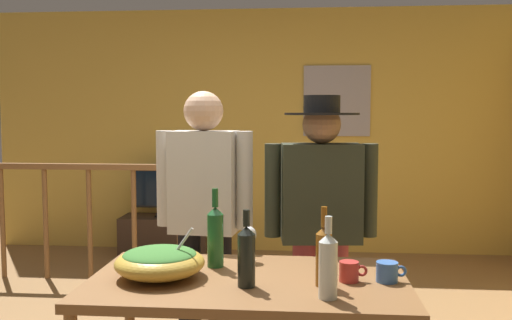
{
  "coord_description": "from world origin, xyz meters",
  "views": [
    {
      "loc": [
        0.55,
        -2.94,
        1.47
      ],
      "look_at": [
        0.31,
        -0.24,
        1.24
      ],
      "focal_mm": 39.55,
      "sensor_mm": 36.0,
      "label": 1
    }
  ],
  "objects_px": {
    "serving_table": "(248,296)",
    "mug_red": "(350,271)",
    "tv_console": "(166,236)",
    "mug_blue": "(388,272)",
    "wine_bottle_clear": "(328,265)",
    "person_standing_right": "(321,211)",
    "wine_glass": "(249,236)",
    "stair_railing": "(133,208)",
    "flat_screen_tv": "(165,189)",
    "person_standing_left": "(204,209)",
    "wine_bottle_dark": "(246,255)",
    "wine_bottle_green": "(215,235)",
    "wine_bottle_amber": "(324,255)",
    "salad_bowl": "(160,261)",
    "framed_picture": "(337,101)"
  },
  "relations": [
    {
      "from": "serving_table",
      "to": "mug_red",
      "type": "xyz_separation_m",
      "value": [
        0.43,
        -0.01,
        0.12
      ]
    },
    {
      "from": "tv_console",
      "to": "mug_blue",
      "type": "distance_m",
      "value": 3.77
    },
    {
      "from": "serving_table",
      "to": "wine_bottle_clear",
      "type": "xyz_separation_m",
      "value": [
        0.33,
        -0.23,
        0.21
      ]
    },
    {
      "from": "wine_bottle_clear",
      "to": "person_standing_right",
      "type": "distance_m",
      "value": 0.99
    },
    {
      "from": "tv_console",
      "to": "wine_glass",
      "type": "xyz_separation_m",
      "value": [
        1.16,
        -3.0,
        0.68
      ]
    },
    {
      "from": "serving_table",
      "to": "stair_railing",
      "type": "bearing_deg",
      "value": 117.6
    },
    {
      "from": "flat_screen_tv",
      "to": "mug_blue",
      "type": "relative_size",
      "value": 5.34
    },
    {
      "from": "tv_console",
      "to": "mug_red",
      "type": "height_order",
      "value": "mug_red"
    },
    {
      "from": "stair_railing",
      "to": "tv_console",
      "type": "bearing_deg",
      "value": 86.17
    },
    {
      "from": "wine_bottle_clear",
      "to": "person_standing_left",
      "type": "height_order",
      "value": "person_standing_left"
    },
    {
      "from": "wine_bottle_dark",
      "to": "wine_bottle_clear",
      "type": "xyz_separation_m",
      "value": [
        0.32,
        -0.12,
        0.0
      ]
    },
    {
      "from": "stair_railing",
      "to": "mug_blue",
      "type": "height_order",
      "value": "stair_railing"
    },
    {
      "from": "wine_bottle_green",
      "to": "tv_console",
      "type": "bearing_deg",
      "value": 108.21
    },
    {
      "from": "serving_table",
      "to": "wine_bottle_amber",
      "type": "bearing_deg",
      "value": -13.91
    },
    {
      "from": "tv_console",
      "to": "person_standing_left",
      "type": "distance_m",
      "value": 2.76
    },
    {
      "from": "salad_bowl",
      "to": "person_standing_left",
      "type": "bearing_deg",
      "value": 86.41
    },
    {
      "from": "wine_bottle_dark",
      "to": "wine_bottle_amber",
      "type": "height_order",
      "value": "wine_bottle_amber"
    },
    {
      "from": "wine_bottle_dark",
      "to": "mug_red",
      "type": "distance_m",
      "value": 0.44
    },
    {
      "from": "flat_screen_tv",
      "to": "wine_bottle_clear",
      "type": "relative_size",
      "value": 2.14
    },
    {
      "from": "wine_bottle_clear",
      "to": "wine_bottle_green",
      "type": "bearing_deg",
      "value": 141.19
    },
    {
      "from": "wine_bottle_green",
      "to": "person_standing_right",
      "type": "relative_size",
      "value": 0.23
    },
    {
      "from": "flat_screen_tv",
      "to": "wine_bottle_clear",
      "type": "distance_m",
      "value": 3.79
    },
    {
      "from": "person_standing_left",
      "to": "wine_bottle_clear",
      "type": "bearing_deg",
      "value": 129.01
    },
    {
      "from": "salad_bowl",
      "to": "wine_bottle_amber",
      "type": "bearing_deg",
      "value": -4.19
    },
    {
      "from": "framed_picture",
      "to": "serving_table",
      "type": "xyz_separation_m",
      "value": [
        -0.55,
        -3.56,
        -0.9
      ]
    },
    {
      "from": "stair_railing",
      "to": "serving_table",
      "type": "xyz_separation_m",
      "value": [
        1.25,
        -2.39,
        0.05
      ]
    },
    {
      "from": "wine_bottle_clear",
      "to": "person_standing_left",
      "type": "distance_m",
      "value": 1.18
    },
    {
      "from": "framed_picture",
      "to": "mug_blue",
      "type": "relative_size",
      "value": 5.75
    },
    {
      "from": "wine_glass",
      "to": "wine_bottle_dark",
      "type": "bearing_deg",
      "value": -85.57
    },
    {
      "from": "stair_railing",
      "to": "salad_bowl",
      "type": "xyz_separation_m",
      "value": [
        0.87,
        -2.41,
        0.2
      ]
    },
    {
      "from": "mug_blue",
      "to": "person_standing_left",
      "type": "xyz_separation_m",
      "value": [
        -0.91,
        0.76,
        0.12
      ]
    },
    {
      "from": "framed_picture",
      "to": "wine_bottle_dark",
      "type": "distance_m",
      "value": 3.78
    },
    {
      "from": "stair_railing",
      "to": "wine_bottle_clear",
      "type": "distance_m",
      "value": 3.07
    },
    {
      "from": "wine_bottle_amber",
      "to": "salad_bowl",
      "type": "bearing_deg",
      "value": 175.81
    },
    {
      "from": "wine_bottle_green",
      "to": "person_standing_left",
      "type": "height_order",
      "value": "person_standing_left"
    },
    {
      "from": "serving_table",
      "to": "wine_bottle_amber",
      "type": "height_order",
      "value": "wine_bottle_amber"
    },
    {
      "from": "flat_screen_tv",
      "to": "mug_red",
      "type": "distance_m",
      "value": 3.63
    },
    {
      "from": "framed_picture",
      "to": "person_standing_right",
      "type": "bearing_deg",
      "value": -94.66
    },
    {
      "from": "tv_console",
      "to": "wine_bottle_amber",
      "type": "distance_m",
      "value": 3.74
    },
    {
      "from": "framed_picture",
      "to": "person_standing_right",
      "type": "xyz_separation_m",
      "value": [
        -0.23,
        -2.81,
        -0.66
      ]
    },
    {
      "from": "tv_console",
      "to": "person_standing_right",
      "type": "height_order",
      "value": "person_standing_right"
    },
    {
      "from": "serving_table",
      "to": "mug_blue",
      "type": "relative_size",
      "value": 10.69
    },
    {
      "from": "wine_bottle_green",
      "to": "framed_picture",
      "type": "bearing_deg",
      "value": 78.02
    },
    {
      "from": "mug_red",
      "to": "person_standing_left",
      "type": "relative_size",
      "value": 0.07
    },
    {
      "from": "tv_console",
      "to": "wine_bottle_green",
      "type": "bearing_deg",
      "value": -71.79
    },
    {
      "from": "framed_picture",
      "to": "mug_blue",
      "type": "bearing_deg",
      "value": -89.54
    },
    {
      "from": "mug_blue",
      "to": "person_standing_right",
      "type": "height_order",
      "value": "person_standing_right"
    },
    {
      "from": "wine_bottle_dark",
      "to": "person_standing_left",
      "type": "relative_size",
      "value": 0.2
    },
    {
      "from": "wine_bottle_clear",
      "to": "person_standing_right",
      "type": "bearing_deg",
      "value": 90.13
    },
    {
      "from": "stair_railing",
      "to": "tv_console",
      "type": "distance_m",
      "value": 0.99
    }
  ]
}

